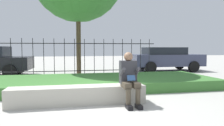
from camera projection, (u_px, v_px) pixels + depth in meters
name	position (u px, v px, depth m)	size (l,w,h in m)	color
ground_plane	(91.00, 103.00, 5.21)	(60.00, 60.00, 0.00)	#B2AFA8
stone_bench	(78.00, 96.00, 5.14)	(3.18, 0.53, 0.43)	#B7B2A3
person_seated_reader	(129.00, 77.00, 5.06)	(0.42, 0.73, 1.23)	black
grass_berm	(84.00, 83.00, 7.27)	(8.75, 2.83, 0.32)	#3D7533
iron_fence	(80.00, 58.00, 9.35)	(6.75, 0.03, 1.72)	black
car_parked_right	(166.00, 58.00, 12.52)	(4.05, 1.93, 1.36)	#383D56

